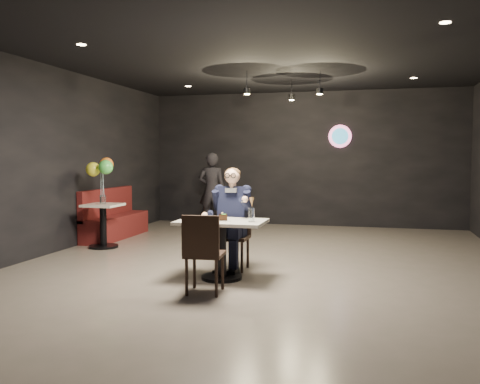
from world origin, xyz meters
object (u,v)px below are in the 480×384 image
(chair_far, at_px, (233,236))
(booth_bench, at_px, (116,213))
(chair_near, at_px, (205,253))
(seated_man, at_px, (233,218))
(main_table, at_px, (222,250))
(side_table, at_px, (103,227))
(passerby, at_px, (212,190))
(balloon_vase, at_px, (103,199))
(sundae_glass, at_px, (252,215))

(chair_far, xyz_separation_m, booth_bench, (-2.88, 2.08, 0.01))
(chair_near, xyz_separation_m, seated_man, (0.00, 1.23, 0.26))
(main_table, bearing_deg, side_table, 147.74)
(passerby, bearing_deg, seated_man, 106.13)
(side_table, relative_size, balloon_vase, 4.71)
(sundae_glass, distance_m, passerby, 4.92)
(main_table, bearing_deg, passerby, 108.88)
(chair_near, relative_size, balloon_vase, 6.08)
(chair_near, distance_m, seated_man, 1.25)
(seated_man, relative_size, passerby, 0.88)
(chair_far, relative_size, chair_near, 1.00)
(main_table, xyz_separation_m, booth_bench, (-2.88, 2.63, 0.10))
(main_table, distance_m, seated_man, 0.65)
(booth_bench, height_order, balloon_vase, booth_bench)
(passerby, bearing_deg, chair_near, 101.37)
(chair_far, distance_m, passerby, 4.23)
(chair_far, bearing_deg, main_table, -90.00)
(chair_far, bearing_deg, passerby, 111.30)
(main_table, height_order, side_table, main_table)
(seated_man, relative_size, sundae_glass, 8.37)
(chair_far, bearing_deg, booth_bench, 144.19)
(sundae_glass, xyz_separation_m, side_table, (-2.98, 1.68, -0.48))
(seated_man, xyz_separation_m, balloon_vase, (-2.58, 1.08, 0.11))
(chair_near, xyz_separation_m, booth_bench, (-2.88, 3.31, 0.01))
(main_table, xyz_separation_m, chair_near, (0.00, -0.68, 0.09))
(booth_bench, relative_size, balloon_vase, 12.49)
(chair_near, bearing_deg, main_table, 85.53)
(sundae_glass, height_order, side_table, sundae_glass)
(chair_near, height_order, seated_man, seated_man)
(chair_far, xyz_separation_m, passerby, (-1.53, 3.93, 0.36))
(side_table, bearing_deg, booth_bench, 106.70)
(seated_man, xyz_separation_m, passerby, (-1.53, 3.93, 0.10))
(sundae_glass, bearing_deg, side_table, 150.58)
(sundae_glass, distance_m, balloon_vase, 3.42)
(main_table, distance_m, chair_far, 0.56)
(chair_near, bearing_deg, side_table, 133.75)
(main_table, relative_size, chair_far, 1.20)
(seated_man, bearing_deg, booth_bench, 144.19)
(booth_bench, bearing_deg, chair_near, -48.93)
(side_table, distance_m, passerby, 3.07)
(balloon_vase, xyz_separation_m, passerby, (1.05, 2.85, -0.00))
(chair_near, xyz_separation_m, passerby, (-1.53, 5.15, 0.36))
(side_table, bearing_deg, chair_near, -41.78)
(main_table, distance_m, balloon_vase, 3.09)
(passerby, bearing_deg, main_table, 103.71)
(chair_near, relative_size, passerby, 0.56)
(chair_near, distance_m, sundae_glass, 0.83)
(main_table, xyz_separation_m, passerby, (-1.53, 4.48, 0.45))
(sundae_glass, bearing_deg, chair_near, -122.69)
(side_table, bearing_deg, balloon_vase, 0.00)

